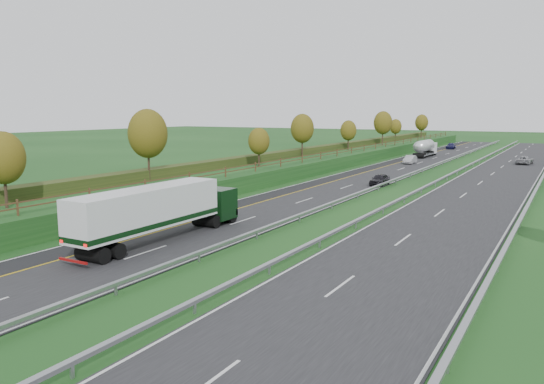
% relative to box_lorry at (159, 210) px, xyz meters
% --- Properties ---
extents(ground, '(400.00, 400.00, 0.00)m').
position_rel_box_lorry_xyz_m(ground, '(7.99, 41.20, -2.33)').
color(ground, '#174017').
rests_on(ground, ground).
extents(near_carriageway, '(10.50, 200.00, 0.04)m').
position_rel_box_lorry_xyz_m(near_carriageway, '(-0.01, 46.20, -2.31)').
color(near_carriageway, black).
rests_on(near_carriageway, ground).
extents(far_carriageway, '(10.50, 200.00, 0.04)m').
position_rel_box_lorry_xyz_m(far_carriageway, '(16.49, 46.20, -2.31)').
color(far_carriageway, black).
rests_on(far_carriageway, ground).
extents(hard_shoulder, '(3.00, 200.00, 0.04)m').
position_rel_box_lorry_xyz_m(hard_shoulder, '(-3.76, 46.20, -2.31)').
color(hard_shoulder, black).
rests_on(hard_shoulder, ground).
extents(lane_markings, '(26.75, 200.00, 0.01)m').
position_rel_box_lorry_xyz_m(lane_markings, '(6.40, 46.08, -2.28)').
color(lane_markings, silver).
rests_on(lane_markings, near_carriageway).
extents(embankment_left, '(12.00, 200.00, 2.00)m').
position_rel_box_lorry_xyz_m(embankment_left, '(-13.01, 46.20, -1.33)').
color(embankment_left, '#174017').
rests_on(embankment_left, ground).
extents(hedge_left, '(2.20, 180.00, 1.10)m').
position_rel_box_lorry_xyz_m(hedge_left, '(-15.01, 46.20, 0.22)').
color(hedge_left, '#243315').
rests_on(hedge_left, embankment_left).
extents(fence_left, '(0.12, 189.06, 1.20)m').
position_rel_box_lorry_xyz_m(fence_left, '(-8.51, 45.79, 0.40)').
color(fence_left, '#422B19').
rests_on(fence_left, embankment_left).
extents(median_barrier_near, '(0.32, 200.00, 0.71)m').
position_rel_box_lorry_xyz_m(median_barrier_near, '(5.69, 46.20, -1.72)').
color(median_barrier_near, gray).
rests_on(median_barrier_near, ground).
extents(median_barrier_far, '(0.32, 200.00, 0.71)m').
position_rel_box_lorry_xyz_m(median_barrier_far, '(10.79, 46.20, -1.72)').
color(median_barrier_far, gray).
rests_on(median_barrier_far, ground).
extents(outer_barrier_far, '(0.32, 200.00, 0.71)m').
position_rel_box_lorry_xyz_m(outer_barrier_far, '(22.29, 46.20, -1.71)').
color(outer_barrier_far, gray).
rests_on(outer_barrier_far, ground).
extents(trees_left, '(6.64, 164.30, 7.66)m').
position_rel_box_lorry_xyz_m(trees_left, '(-12.65, 42.84, 4.04)').
color(trees_left, '#2D2116').
rests_on(trees_left, embankment_left).
extents(box_lorry, '(2.58, 16.28, 4.06)m').
position_rel_box_lorry_xyz_m(box_lorry, '(0.00, 0.00, 0.00)').
color(box_lorry, black).
rests_on(box_lorry, near_carriageway).
extents(road_tanker, '(2.40, 11.22, 3.46)m').
position_rel_box_lorry_xyz_m(road_tanker, '(-1.30, 83.25, -0.47)').
color(road_tanker, silver).
rests_on(road_tanker, near_carriageway).
extents(car_dark_near, '(1.72, 4.24, 1.44)m').
position_rel_box_lorry_xyz_m(car_dark_near, '(4.35, 36.69, -1.57)').
color(car_dark_near, black).
rests_on(car_dark_near, near_carriageway).
extents(car_silver_mid, '(1.68, 4.55, 1.49)m').
position_rel_box_lorry_xyz_m(car_silver_mid, '(0.05, 66.73, -1.55)').
color(car_silver_mid, '#A7A7AC').
rests_on(car_silver_mid, near_carriageway).
extents(car_small_far, '(2.27, 4.97, 1.41)m').
position_rel_box_lorry_xyz_m(car_small_far, '(-1.30, 109.65, -1.59)').
color(car_small_far, '#13143D').
rests_on(car_small_far, near_carriageway).
extents(car_oncoming, '(2.80, 5.31, 1.42)m').
position_rel_box_lorry_xyz_m(car_oncoming, '(18.16, 75.93, -1.58)').
color(car_oncoming, '#98989C').
rests_on(car_oncoming, far_carriageway).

